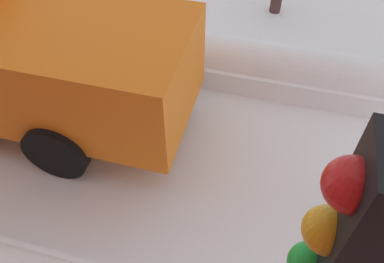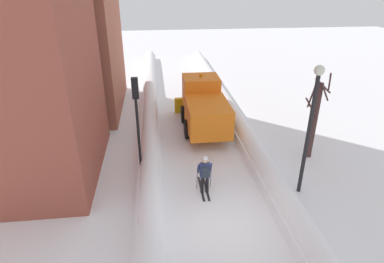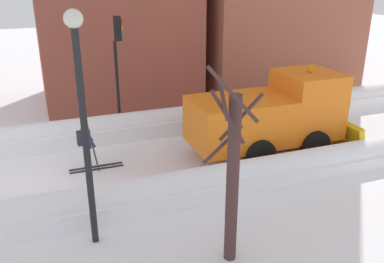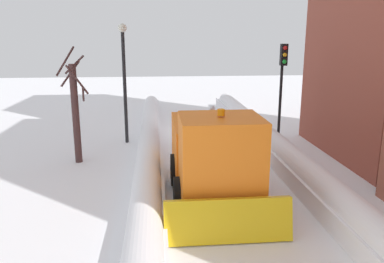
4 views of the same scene
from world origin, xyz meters
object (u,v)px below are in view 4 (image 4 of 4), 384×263
object	(u,v)px
plow_truck	(213,153)
traffic_light_pole	(282,78)
street_lamp	(124,70)
skier	(212,122)
bare_tree_near	(75,110)

from	to	relation	value
plow_truck	traffic_light_pole	world-z (taller)	traffic_light_pole
traffic_light_pole	street_lamp	distance (m)	7.18
skier	street_lamp	xyz separation A→B (m)	(4.11, -0.38, 2.50)
bare_tree_near	skier	bearing A→B (deg)	-157.27
traffic_light_pole	bare_tree_near	world-z (taller)	traffic_light_pole
plow_truck	skier	bearing A→B (deg)	-98.20
bare_tree_near	street_lamp	bearing A→B (deg)	-121.66
traffic_light_pole	street_lamp	size ratio (longest dim) A/B	0.84
street_lamp	traffic_light_pole	bearing A→B (deg)	162.75
plow_truck	bare_tree_near	bearing A→B (deg)	-39.22
traffic_light_pole	street_lamp	world-z (taller)	street_lamp
skier	street_lamp	distance (m)	4.82
traffic_light_pole	bare_tree_near	distance (m)	8.70
street_lamp	bare_tree_near	bearing A→B (deg)	58.34
skier	bare_tree_near	bearing A→B (deg)	22.73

